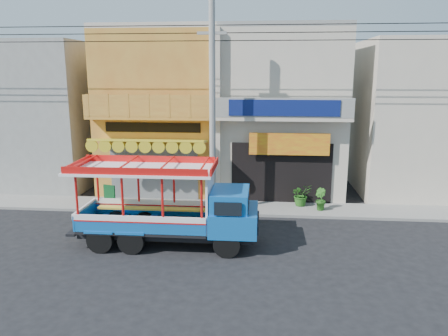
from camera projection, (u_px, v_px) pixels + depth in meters
name	position (u px, v px, depth m)	size (l,w,h in m)	color
ground	(230.00, 243.00, 15.84)	(90.00, 90.00, 0.00)	black
sidewalk	(237.00, 208.00, 19.72)	(30.00, 2.00, 0.12)	slate
shophouse_left	(166.00, 110.00, 23.06)	(6.00, 7.50, 8.24)	#BF722A
shophouse_right	(281.00, 111.00, 22.53)	(6.00, 6.75, 8.24)	beige
party_pilaster	(216.00, 119.00, 19.79)	(0.35, 0.30, 8.00)	beige
filler_building_left	(41.00, 115.00, 23.79)	(6.00, 6.00, 7.60)	gray
filler_building_right	(420.00, 118.00, 22.00)	(6.00, 6.00, 7.60)	beige
utility_pole	(216.00, 98.00, 18.05)	(28.00, 0.26, 9.00)	gray
songthaew_truck	(180.00, 206.00, 15.30)	(6.53, 2.23, 3.04)	black
green_sign	(110.00, 196.00, 20.01)	(0.58, 0.40, 0.90)	black
potted_plant_a	(301.00, 195.00, 19.78)	(0.91, 0.79, 1.01)	#265F1B
potted_plant_b	(320.00, 199.00, 19.16)	(0.53, 0.43, 0.96)	#265F1B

